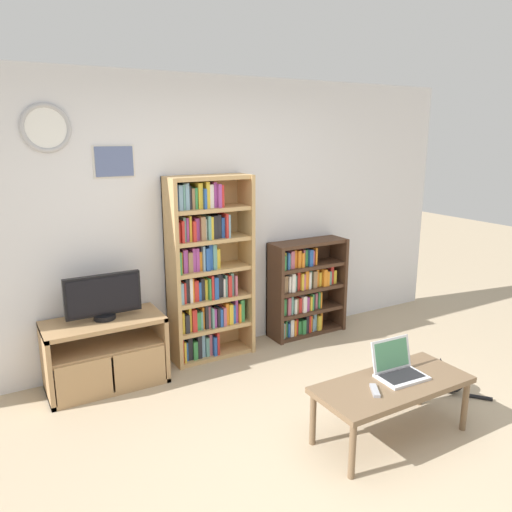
# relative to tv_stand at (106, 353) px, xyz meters

# --- Properties ---
(ground_plane) EXTENTS (18.00, 18.00, 0.00)m
(ground_plane) POSITION_rel_tv_stand_xyz_m (0.95, -1.80, -0.30)
(ground_plane) COLOR tan
(wall_back) EXTENTS (6.03, 0.09, 2.60)m
(wall_back) POSITION_rel_tv_stand_xyz_m (0.94, 0.30, 1.01)
(wall_back) COLOR silver
(wall_back) RESTS_ON ground_plane
(tv_stand) EXTENTS (0.97, 0.47, 0.59)m
(tv_stand) POSITION_rel_tv_stand_xyz_m (0.00, 0.00, 0.00)
(tv_stand) COLOR tan
(tv_stand) RESTS_ON ground_plane
(television) EXTENTS (0.62, 0.18, 0.38)m
(television) POSITION_rel_tv_stand_xyz_m (0.02, 0.03, 0.48)
(television) COLOR black
(television) RESTS_ON tv_stand
(bookshelf_tall) EXTENTS (0.78, 0.30, 1.72)m
(bookshelf_tall) POSITION_rel_tv_stand_xyz_m (0.98, 0.12, 0.55)
(bookshelf_tall) COLOR tan
(bookshelf_tall) RESTS_ON ground_plane
(bookshelf_short) EXTENTS (0.84, 0.29, 1.01)m
(bookshelf_short) POSITION_rel_tv_stand_xyz_m (2.09, 0.13, 0.19)
(bookshelf_short) COLOR #472D1E
(bookshelf_short) RESTS_ON ground_plane
(coffee_table) EXTENTS (1.13, 0.49, 0.42)m
(coffee_table) POSITION_rel_tv_stand_xyz_m (1.54, -1.74, 0.08)
(coffee_table) COLOR brown
(coffee_table) RESTS_ON ground_plane
(laptop) EXTENTS (0.35, 0.28, 0.25)m
(laptop) POSITION_rel_tv_stand_xyz_m (1.63, -1.68, 0.19)
(laptop) COLOR silver
(laptop) RESTS_ON coffee_table
(remote_near_laptop) EXTENTS (0.12, 0.16, 0.02)m
(remote_near_laptop) POSITION_rel_tv_stand_xyz_m (1.34, -1.77, 0.13)
(remote_near_laptop) COLOR #99999E
(remote_near_laptop) RESTS_ON coffee_table
(cat) EXTENTS (0.33, 0.47, 0.26)m
(cat) POSITION_rel_tv_stand_xyz_m (2.41, -1.49, -0.18)
(cat) COLOR black
(cat) RESTS_ON ground_plane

